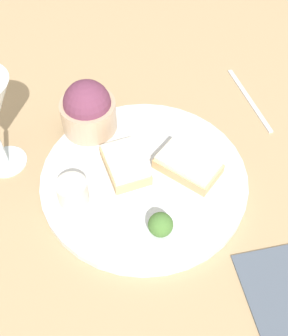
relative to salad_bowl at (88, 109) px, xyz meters
name	(u,v)px	position (x,y,z in m)	size (l,w,h in m)	color
ground_plane	(144,181)	(-0.13, -0.04, -0.05)	(4.00, 4.00, 0.00)	tan
dinner_plate	(144,179)	(-0.13, -0.04, -0.05)	(0.32, 0.32, 0.01)	silver
salad_bowl	(88,109)	(0.00, 0.00, 0.00)	(0.09, 0.09, 0.09)	tan
sauce_ramekin	(73,192)	(-0.13, 0.07, -0.02)	(0.05, 0.05, 0.04)	beige
cheese_toast_near	(188,165)	(-0.15, -0.11, -0.03)	(0.11, 0.10, 0.03)	tan
cheese_toast_far	(125,164)	(-0.11, -0.02, -0.03)	(0.09, 0.06, 0.03)	tan
garnish	(161,225)	(-0.23, -0.03, -0.02)	(0.04, 0.04, 0.04)	#477533
fork	(249,99)	(-0.03, -0.29, -0.05)	(0.17, 0.02, 0.01)	silver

